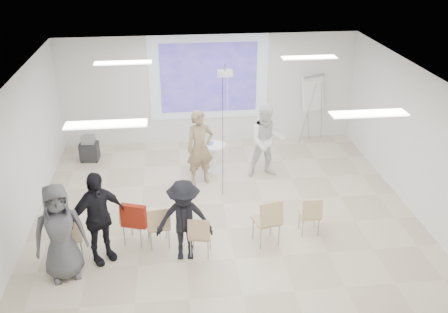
{
  "coord_description": "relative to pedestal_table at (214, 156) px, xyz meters",
  "views": [
    {
      "loc": [
        -1.03,
        -8.46,
        5.69
      ],
      "look_at": [
        0.0,
        0.8,
        1.25
      ],
      "focal_mm": 40.0,
      "sensor_mm": 36.0,
      "label": 1
    }
  ],
  "objects": [
    {
      "name": "floor",
      "position": [
        0.05,
        -2.6,
        -0.46
      ],
      "size": [
        8.0,
        9.0,
        0.1
      ],
      "primitive_type": "cube",
      "color": "beige",
      "rests_on": "ground"
    },
    {
      "name": "ceiling",
      "position": [
        0.05,
        -2.6,
        2.64
      ],
      "size": [
        8.0,
        9.0,
        0.1
      ],
      "primitive_type": "cube",
      "color": "white",
      "rests_on": "wall_back"
    },
    {
      "name": "wall_back",
      "position": [
        0.05,
        1.95,
        1.09
      ],
      "size": [
        8.0,
        0.1,
        3.0
      ],
      "primitive_type": "cube",
      "color": "silver",
      "rests_on": "floor"
    },
    {
      "name": "wall_left",
      "position": [
        -4.0,
        -2.6,
        1.09
      ],
      "size": [
        0.1,
        9.0,
        3.0
      ],
      "primitive_type": "cube",
      "color": "silver",
      "rests_on": "floor"
    },
    {
      "name": "wall_right",
      "position": [
        4.1,
        -2.6,
        1.09
      ],
      "size": [
        0.1,
        9.0,
        3.0
      ],
      "primitive_type": "cube",
      "color": "silver",
      "rests_on": "floor"
    },
    {
      "name": "projection_halo",
      "position": [
        0.05,
        1.89,
        1.44
      ],
      "size": [
        3.2,
        0.01,
        2.3
      ],
      "primitive_type": "cube",
      "color": "silver",
      "rests_on": "wall_back"
    },
    {
      "name": "projection_image",
      "position": [
        0.05,
        1.87,
        1.44
      ],
      "size": [
        2.6,
        0.01,
        1.9
      ],
      "primitive_type": "cube",
      "color": "#3F31A7",
      "rests_on": "wall_back"
    },
    {
      "name": "pedestal_table",
      "position": [
        0.0,
        0.0,
        0.0
      ],
      "size": [
        0.65,
        0.65,
        0.74
      ],
      "rotation": [
        0.0,
        0.0,
        -0.09
      ],
      "color": "silver",
      "rests_on": "floor"
    },
    {
      "name": "player_left",
      "position": [
        -0.37,
        -0.55,
        0.61
      ],
      "size": [
        0.86,
        0.7,
        2.05
      ],
      "primitive_type": "imported",
      "rotation": [
        0.0,
        0.0,
        0.29
      ],
      "color": "#917959",
      "rests_on": "floor"
    },
    {
      "name": "player_right",
      "position": [
        1.24,
        -0.36,
        0.6
      ],
      "size": [
        0.98,
        0.79,
        2.02
      ],
      "primitive_type": "imported",
      "rotation": [
        0.0,
        0.0,
        0.02
      ],
      "color": "white",
      "rests_on": "floor"
    },
    {
      "name": "controller_left",
      "position": [
        -0.19,
        -0.3,
        0.94
      ],
      "size": [
        0.08,
        0.14,
        0.04
      ],
      "primitive_type": "cube",
      "rotation": [
        0.0,
        0.0,
        0.29
      ],
      "color": "white",
      "rests_on": "player_left"
    },
    {
      "name": "controller_right",
      "position": [
        1.06,
        -0.11,
        0.95
      ],
      "size": [
        0.05,
        0.13,
        0.04
      ],
      "primitive_type": "cube",
      "rotation": [
        0.0,
        0.0,
        0.02
      ],
      "color": "silver",
      "rests_on": "player_right"
    },
    {
      "name": "chair_far_left",
      "position": [
        -2.92,
        -3.3,
        0.12
      ],
      "size": [
        0.52,
        0.54,
        0.9
      ],
      "rotation": [
        0.0,
        0.0,
        0.23
      ],
      "color": "tan",
      "rests_on": "floor"
    },
    {
      "name": "chair_left_mid",
      "position": [
        -1.8,
        -2.92,
        0.13
      ],
      "size": [
        0.56,
        0.58,
        0.91
      ],
      "rotation": [
        0.0,
        0.0,
        -0.35
      ],
      "color": "tan",
      "rests_on": "floor"
    },
    {
      "name": "chair_left_inner",
      "position": [
        -1.32,
        -3.07,
        0.11
      ],
      "size": [
        0.47,
        0.5,
        0.89
      ],
      "rotation": [
        0.0,
        0.0,
        0.14
      ],
      "color": "tan",
      "rests_on": "floor"
    },
    {
      "name": "chair_center",
      "position": [
        -0.58,
        -3.44,
        0.09
      ],
      "size": [
        0.48,
        0.5,
        0.85
      ],
      "rotation": [
        0.0,
        0.0,
        -0.21
      ],
      "color": "tan",
      "rests_on": "floor"
    },
    {
      "name": "chair_right_inner",
      "position": [
        0.73,
        -3.22,
        0.18
      ],
      "size": [
        0.57,
        0.59,
        0.99
      ],
      "rotation": [
        0.0,
        0.0,
        0.23
      ],
      "color": "tan",
      "rests_on": "floor"
    },
    {
      "name": "chair_right_far",
      "position": [
        1.63,
        -2.98,
        0.08
      ],
      "size": [
        0.4,
        0.43,
        0.84
      ],
      "rotation": [
        0.0,
        0.0,
        -0.03
      ],
      "color": "tan",
      "rests_on": "floor"
    },
    {
      "name": "red_jacket",
      "position": [
        -1.77,
        -3.06,
        0.31
      ],
      "size": [
        0.49,
        0.27,
        0.46
      ],
      "primitive_type": "cube",
      "rotation": [
        0.0,
        0.0,
        -0.35
      ],
      "color": "maroon",
      "rests_on": "chair_left_mid"
    },
    {
      "name": "laptop",
      "position": [
        -1.33,
        -2.97,
        0.07
      ],
      "size": [
        0.36,
        0.28,
        0.03
      ],
      "primitive_type": "imported",
      "rotation": [
        0.0,
        0.0,
        3.28
      ],
      "color": "black",
      "rests_on": "chair_left_inner"
    },
    {
      "name": "audience_left",
      "position": [
        -2.38,
        -3.34,
        0.61
      ],
      "size": [
        1.39,
        1.26,
        2.05
      ],
      "primitive_type": "imported",
      "rotation": [
        0.0,
        0.0,
        0.6
      ],
      "color": "black",
      "rests_on": "floor"
    },
    {
      "name": "audience_mid",
      "position": [
        -0.85,
        -3.43,
        0.49
      ],
      "size": [
        1.21,
        0.72,
        1.8
      ],
      "primitive_type": "imported",
      "rotation": [
        0.0,
        0.0,
        -0.07
      ],
      "color": "black",
      "rests_on": "floor"
    },
    {
      "name": "audience_outer",
      "position": [
        -2.96,
        -3.73,
        0.59
      ],
      "size": [
        1.13,
        0.9,
        2.01
      ],
      "primitive_type": "imported",
      "rotation": [
        0.0,
        0.0,
        0.3
      ],
      "color": "#545459",
      "rests_on": "floor"
    },
    {
      "name": "flipchart_easel",
      "position": [
        2.88,
        1.61,
        0.98
      ],
      "size": [
        0.76,
        0.61,
        1.9
      ],
      "rotation": [
        0.0,
        0.0,
        0.41
      ],
      "color": "#94969C",
      "rests_on": "floor"
    },
    {
      "name": "av_cart",
      "position": [
        -3.15,
        0.97,
        -0.09
      ],
      "size": [
        0.49,
        0.4,
        0.69
      ],
      "rotation": [
        0.0,
        0.0,
        -0.08
      ],
      "color": "black",
      "rests_on": "floor"
    },
    {
      "name": "ceiling_projector",
      "position": [
        0.15,
        -1.11,
        2.28
      ],
      "size": [
        0.3,
        0.25,
        3.0
      ],
      "color": "white",
      "rests_on": "ceiling"
    },
    {
      "name": "fluor_panel_nw",
      "position": [
        -1.95,
        -0.6,
        2.56
      ],
      "size": [
        1.2,
        0.3,
        0.02
      ],
      "primitive_type": "cube",
      "color": "white",
      "rests_on": "ceiling"
    },
    {
      "name": "fluor_panel_ne",
      "position": [
        2.05,
        -0.6,
        2.56
      ],
      "size": [
        1.2,
        0.3,
        0.02
      ],
      "primitive_type": "cube",
      "color": "white",
      "rests_on": "ceiling"
    },
    {
      "name": "fluor_panel_sw",
      "position": [
        -1.95,
        -4.1,
        2.56
      ],
      "size": [
        1.2,
        0.3,
        0.02
      ],
      "primitive_type": "cube",
      "color": "white",
      "rests_on": "ceiling"
    },
    {
      "name": "fluor_panel_se",
      "position": [
        2.05,
        -4.1,
        2.56
      ],
      "size": [
        1.2,
        0.3,
        0.02
      ],
      "primitive_type": "cube",
      "color": "white",
      "rests_on": "ceiling"
    }
  ]
}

